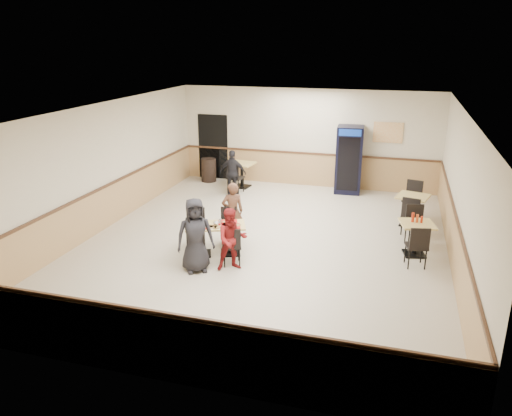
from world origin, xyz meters
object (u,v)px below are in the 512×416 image
(diner_woman_right, at_px, (232,239))
(trash_bin, at_px, (209,170))
(back_table, at_px, (242,171))
(pepsi_cooler, at_px, (349,160))
(diner_man_opposite, at_px, (233,212))
(main_table, at_px, (216,235))
(diner_woman_left, at_px, (195,235))
(side_table_near, at_px, (416,234))
(lone_diner, at_px, (233,173))
(side_table_far, at_px, (412,206))

(diner_woman_right, distance_m, trash_bin, 6.63)
(back_table, height_order, pepsi_cooler, pepsi_cooler)
(diner_man_opposite, bearing_deg, main_table, 54.04)
(diner_man_opposite, distance_m, back_table, 4.34)
(diner_man_opposite, bearing_deg, diner_woman_right, 78.57)
(diner_woman_left, distance_m, side_table_near, 4.66)
(diner_man_opposite, distance_m, lone_diner, 3.49)
(trash_bin, bearing_deg, side_table_far, -20.78)
(diner_woman_right, height_order, lone_diner, lone_diner)
(diner_woman_left, height_order, side_table_far, diner_woman_left)
(diner_woman_right, bearing_deg, trash_bin, 85.80)
(side_table_far, relative_size, back_table, 1.07)
(diner_man_opposite, bearing_deg, diner_woman_left, 54.04)
(lone_diner, height_order, side_table_near, lone_diner)
(lone_diner, bearing_deg, pepsi_cooler, -163.40)
(pepsi_cooler, bearing_deg, diner_woman_left, -113.35)
(diner_woman_left, relative_size, pepsi_cooler, 0.76)
(pepsi_cooler, height_order, trash_bin, pepsi_cooler)
(back_table, bearing_deg, diner_woman_right, -74.14)
(diner_woman_right, bearing_deg, side_table_far, 16.57)
(diner_man_opposite, relative_size, back_table, 1.69)
(side_table_far, bearing_deg, back_table, 158.03)
(lone_diner, relative_size, side_table_near, 1.66)
(diner_woman_left, xyz_separation_m, pepsi_cooler, (2.28, 6.29, 0.25))
(side_table_near, xyz_separation_m, side_table_far, (-0.08, 1.85, 0.03))
(diner_woman_left, relative_size, lone_diner, 1.12)
(side_table_far, bearing_deg, diner_woman_right, -133.81)
(lone_diner, bearing_deg, diner_man_opposite, 103.85)
(diner_woman_left, distance_m, back_table, 5.98)
(pepsi_cooler, bearing_deg, lone_diner, -161.89)
(lone_diner, bearing_deg, diner_woman_left, 95.64)
(main_table, bearing_deg, diner_woman_right, -67.62)
(side_table_near, distance_m, side_table_far, 1.85)
(pepsi_cooler, bearing_deg, side_table_far, -56.38)
(diner_woman_right, relative_size, diner_man_opposite, 0.93)
(diner_woman_left, distance_m, pepsi_cooler, 6.70)
(back_table, height_order, trash_bin, back_table)
(diner_woman_right, height_order, side_table_far, diner_woman_right)
(diner_woman_left, distance_m, trash_bin, 6.63)
(diner_woman_right, distance_m, side_table_near, 3.94)
(back_table, bearing_deg, trash_bin, 164.27)
(main_table, xyz_separation_m, diner_man_opposite, (0.09, 0.86, 0.24))
(diner_man_opposite, height_order, side_table_far, diner_man_opposite)
(diner_man_opposite, relative_size, lone_diner, 1.02)
(lone_diner, bearing_deg, trash_bin, -49.49)
(main_table, height_order, diner_man_opposite, diner_man_opposite)
(diner_woman_left, relative_size, back_table, 1.85)
(lone_diner, xyz_separation_m, side_table_near, (5.13, -3.01, -0.19))
(diner_woman_right, distance_m, side_table_far, 4.98)
(main_table, bearing_deg, side_table_far, 15.15)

